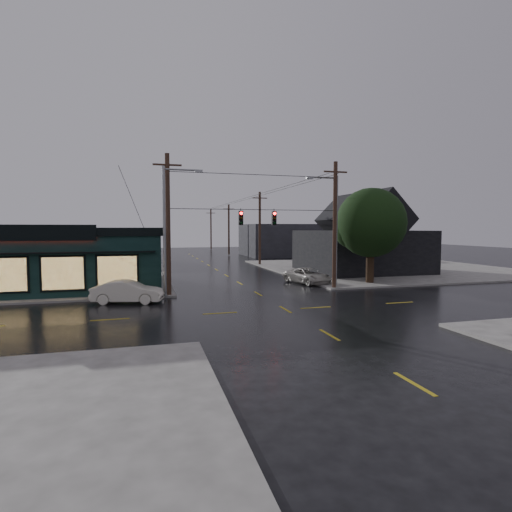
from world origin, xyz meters
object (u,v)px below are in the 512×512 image
object	(u,v)px
corner_tree	(371,223)
utility_pole_nw	(169,297)
suv_silver	(307,276)
utility_pole_ne	(334,289)
sedan_cream	(128,292)

from	to	relation	value
corner_tree	utility_pole_nw	world-z (taller)	corner_tree
utility_pole_nw	corner_tree	bearing A→B (deg)	6.11
suv_silver	utility_pole_nw	bearing A→B (deg)	-178.73
corner_tree	utility_pole_nw	xyz separation A→B (m)	(-17.39, -1.86, -5.36)
corner_tree	utility_pole_ne	world-z (taller)	corner_tree
sedan_cream	suv_silver	xyz separation A→B (m)	(15.04, 5.49, -0.07)
utility_pole_nw	sedan_cream	xyz separation A→B (m)	(-2.76, -1.77, 0.75)
utility_pole_ne	sedan_cream	xyz separation A→B (m)	(-15.76, -1.77, 0.75)
utility_pole_ne	sedan_cream	size ratio (longest dim) A/B	2.24
utility_pole_nw	suv_silver	xyz separation A→B (m)	(12.28, 3.73, 0.68)
corner_tree	utility_pole_ne	size ratio (longest dim) A/B	0.81
corner_tree	suv_silver	bearing A→B (deg)	159.97
utility_pole_nw	suv_silver	bearing A→B (deg)	16.89
corner_tree	utility_pole_nw	distance (m)	18.29
utility_pole_nw	sedan_cream	size ratio (longest dim) A/B	2.24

